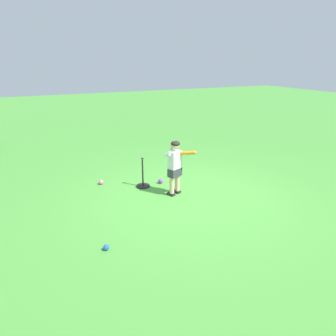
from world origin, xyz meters
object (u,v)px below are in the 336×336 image
(play_ball_behind_batter, at_px, (101,182))
(batting_tee, at_px, (143,182))
(child_batter, at_px, (175,163))
(play_ball_by_bucket, at_px, (161,181))
(play_ball_near_batter, at_px, (106,247))
(play_ball_midfield, at_px, (172,148))

(play_ball_behind_batter, relative_size, batting_tee, 0.16)
(play_ball_behind_batter, height_order, batting_tee, batting_tee)
(child_batter, bearing_deg, play_ball_by_bucket, 91.67)
(play_ball_by_bucket, bearing_deg, batting_tee, -178.32)
(child_batter, height_order, batting_tee, child_batter)
(play_ball_near_batter, relative_size, play_ball_midfield, 1.11)
(play_ball_near_batter, relative_size, play_ball_by_bucket, 0.83)
(play_ball_near_batter, distance_m, play_ball_midfield, 5.26)
(play_ball_behind_batter, bearing_deg, batting_tee, -33.70)
(batting_tee, bearing_deg, play_ball_by_bucket, 1.68)
(child_batter, bearing_deg, play_ball_near_batter, -143.18)
(play_ball_near_batter, bearing_deg, play_ball_midfield, 53.40)
(play_ball_by_bucket, bearing_deg, play_ball_midfield, 58.10)
(play_ball_near_batter, distance_m, play_ball_by_bucket, 2.59)
(play_ball_by_bucket, relative_size, play_ball_midfield, 1.34)
(child_batter, relative_size, play_ball_near_batter, 12.79)
(play_ball_midfield, bearing_deg, play_ball_near_batter, -126.60)
(child_batter, xyz_separation_m, play_ball_behind_batter, (-1.18, 1.13, -0.60))
(play_ball_by_bucket, bearing_deg, child_batter, -88.33)
(play_ball_behind_batter, xyz_separation_m, play_ball_midfield, (2.58, 1.79, -0.01))
(play_ball_midfield, bearing_deg, play_ball_behind_batter, -145.20)
(child_batter, xyz_separation_m, batting_tee, (-0.42, 0.63, -0.55))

